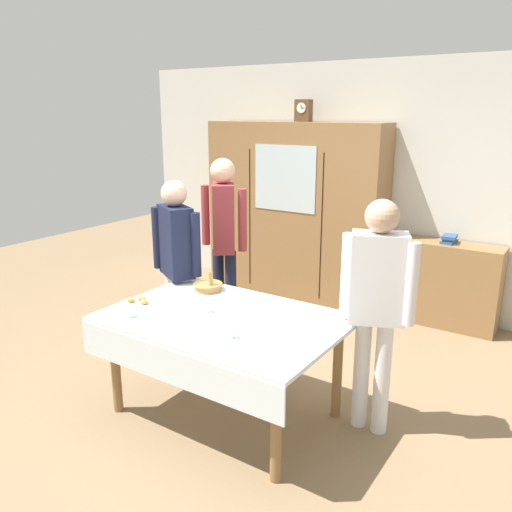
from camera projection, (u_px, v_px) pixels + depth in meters
ground_plane at (242, 400)px, 4.03m from camera, size 12.00×12.00×0.00m
back_wall at (378, 187)px, 5.78m from camera, size 6.40×0.10×2.70m
dining_table at (222, 331)px, 3.66m from camera, size 1.66×1.13×0.77m
wall_cabinet at (294, 211)px, 6.11m from camera, size 2.17×0.46×2.05m
mantel_clock at (303, 111)px, 5.75m from camera, size 0.18×0.11×0.24m
bookshelf_low at (445, 284)px, 5.36m from camera, size 1.08×0.35×0.88m
book_stack at (449, 239)px, 5.23m from camera, size 0.15×0.21×0.08m
tea_cup_mid_left at (229, 334)px, 3.30m from camera, size 0.13×0.13×0.06m
tea_cup_far_left at (129, 314)px, 3.63m from camera, size 0.13×0.13×0.06m
tea_cup_mid_right at (205, 309)px, 3.72m from camera, size 0.13×0.13×0.06m
bread_basket at (208, 286)px, 4.18m from camera, size 0.24×0.24×0.16m
pastry_plate at (138, 303)px, 3.88m from camera, size 0.28×0.28×0.05m
spoon_near_left at (251, 348)px, 3.17m from camera, size 0.12×0.02×0.01m
spoon_far_left at (263, 319)px, 3.61m from camera, size 0.12×0.02×0.01m
person_beside_shelf at (224, 229)px, 4.95m from camera, size 0.52×0.41×1.75m
person_behind_table_right at (177, 255)px, 4.43m from camera, size 0.52×0.35×1.62m
person_behind_table_left at (377, 295)px, 3.42m from camera, size 0.52×0.33×1.64m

